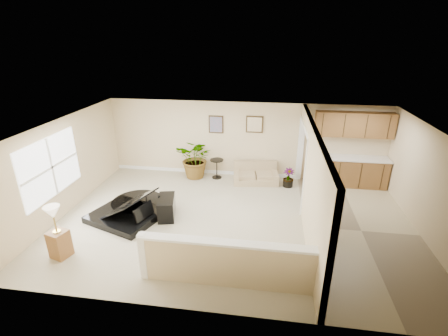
# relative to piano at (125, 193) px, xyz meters

# --- Properties ---
(floor) EXTENTS (9.00, 9.00, 0.00)m
(floor) POSITION_rel_piano_xyz_m (2.85, 0.10, -0.66)
(floor) COLOR #C3BA97
(floor) RESTS_ON ground
(back_wall) EXTENTS (9.00, 0.04, 2.50)m
(back_wall) POSITION_rel_piano_xyz_m (2.85, 3.10, 0.59)
(back_wall) COLOR beige
(back_wall) RESTS_ON floor
(front_wall) EXTENTS (9.00, 0.04, 2.50)m
(front_wall) POSITION_rel_piano_xyz_m (2.85, -2.90, 0.59)
(front_wall) COLOR beige
(front_wall) RESTS_ON floor
(left_wall) EXTENTS (0.04, 6.00, 2.50)m
(left_wall) POSITION_rel_piano_xyz_m (-1.65, 0.10, 0.59)
(left_wall) COLOR beige
(left_wall) RESTS_ON floor
(right_wall) EXTENTS (0.04, 6.00, 2.50)m
(right_wall) POSITION_rel_piano_xyz_m (7.35, 0.10, 0.59)
(right_wall) COLOR beige
(right_wall) RESTS_ON floor
(ceiling) EXTENTS (9.00, 6.00, 0.04)m
(ceiling) POSITION_rel_piano_xyz_m (2.85, 0.10, 1.84)
(ceiling) COLOR white
(ceiling) RESTS_ON back_wall
(kitchen_vinyl) EXTENTS (2.70, 6.00, 0.01)m
(kitchen_vinyl) POSITION_rel_piano_xyz_m (6.00, 0.10, -0.65)
(kitchen_vinyl) COLOR tan
(kitchen_vinyl) RESTS_ON floor
(interior_partition) EXTENTS (0.18, 5.99, 2.50)m
(interior_partition) POSITION_rel_piano_xyz_m (4.65, 0.35, 0.56)
(interior_partition) COLOR beige
(interior_partition) RESTS_ON floor
(pony_half_wall) EXTENTS (3.42, 0.22, 1.00)m
(pony_half_wall) POSITION_rel_piano_xyz_m (2.92, -2.20, -0.14)
(pony_half_wall) COLOR beige
(pony_half_wall) RESTS_ON floor
(left_window) EXTENTS (0.05, 2.15, 1.45)m
(left_window) POSITION_rel_piano_xyz_m (-1.64, -0.40, 0.79)
(left_window) COLOR white
(left_window) RESTS_ON left_wall
(wall_art_left) EXTENTS (0.48, 0.04, 0.58)m
(wall_art_left) POSITION_rel_piano_xyz_m (1.90, 3.07, 1.09)
(wall_art_left) COLOR #3C2C15
(wall_art_left) RESTS_ON back_wall
(wall_mirror) EXTENTS (0.55, 0.04, 0.55)m
(wall_mirror) POSITION_rel_piano_xyz_m (3.15, 3.07, 1.14)
(wall_mirror) COLOR #3C2C15
(wall_mirror) RESTS_ON back_wall
(kitchen_cabinets) EXTENTS (2.36, 0.65, 2.33)m
(kitchen_cabinets) POSITION_rel_piano_xyz_m (6.04, 2.83, 0.21)
(kitchen_cabinets) COLOR brown
(kitchen_cabinets) RESTS_ON floor
(piano) EXTENTS (2.31, 2.29, 1.58)m
(piano) POSITION_rel_piano_xyz_m (0.00, 0.00, 0.00)
(piano) COLOR black
(piano) RESTS_ON floor
(piano_bench) EXTENTS (0.58, 0.88, 0.54)m
(piano_bench) POSITION_rel_piano_xyz_m (1.07, 0.09, -0.39)
(piano_bench) COLOR black
(piano_bench) RESTS_ON floor
(loveseat) EXTENTS (1.51, 0.97, 0.81)m
(loveseat) POSITION_rel_piano_xyz_m (3.27, 2.65, -0.35)
(loveseat) COLOR tan
(loveseat) RESTS_ON floor
(accent_table) EXTENTS (0.45, 0.45, 0.65)m
(accent_table) POSITION_rel_piano_xyz_m (1.96, 2.75, -0.24)
(accent_table) COLOR black
(accent_table) RESTS_ON floor
(palm_plant) EXTENTS (1.42, 1.30, 1.36)m
(palm_plant) POSITION_rel_piano_xyz_m (1.29, 2.71, 0.01)
(palm_plant) COLOR black
(palm_plant) RESTS_ON floor
(small_plant) EXTENTS (0.42, 0.42, 0.61)m
(small_plant) POSITION_rel_piano_xyz_m (4.30, 2.41, -0.40)
(small_plant) COLOR black
(small_plant) RESTS_ON floor
(lamp_stand) EXTENTS (0.45, 0.45, 1.22)m
(lamp_stand) POSITION_rel_piano_xyz_m (-0.69, -1.83, -0.14)
(lamp_stand) COLOR brown
(lamp_stand) RESTS_ON floor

